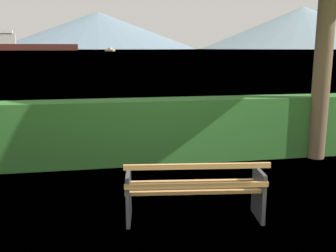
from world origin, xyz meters
name	(u,v)px	position (x,y,z in m)	size (l,w,h in m)	color
ground_plane	(194,218)	(0.00, 0.00, 0.00)	(1400.00, 1400.00, 0.00)	olive
water_surface	(100,50)	(0.00, 308.60, 0.00)	(620.00, 620.00, 0.00)	slate
park_bench	(195,190)	(-0.01, -0.06, 0.43)	(1.88, 0.79, 0.87)	#A0703F
hedge_row	(161,130)	(0.00, 2.72, 0.64)	(10.79, 0.61, 1.27)	#285B23
cargo_ship_large	(29,45)	(-53.95, 314.19, 4.27)	(64.21, 16.52, 15.27)	#471E19
fishing_boat_near	(110,50)	(6.05, 238.01, 0.72)	(6.09, 6.30, 1.99)	gold
distant_hills	(157,30)	(87.25, 577.75, 28.26)	(856.83, 341.80, 64.56)	gray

